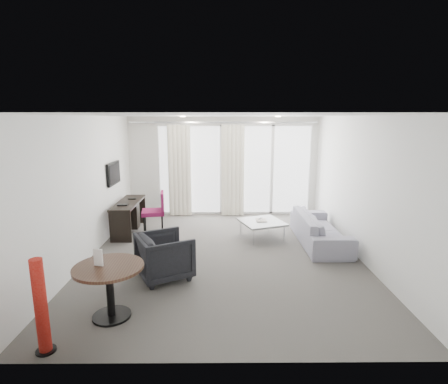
{
  "coord_description": "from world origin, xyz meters",
  "views": [
    {
      "loc": [
        -0.05,
        -6.26,
        2.55
      ],
      "look_at": [
        0.0,
        0.6,
        1.1
      ],
      "focal_mm": 28.0,
      "sensor_mm": 36.0,
      "label": 1
    }
  ],
  "objects_px": {
    "tub_armchair": "(165,256)",
    "desk_chair": "(153,213)",
    "red_lamp": "(41,307)",
    "round_table": "(110,292)",
    "rattan_chair_b": "(280,188)",
    "desk": "(129,217)",
    "sofa": "(320,229)",
    "coffee_table": "(262,230)",
    "rattan_chair_a": "(246,187)"
  },
  "relations": [
    {
      "from": "tub_armchair",
      "to": "desk_chair",
      "type": "bearing_deg",
      "value": -12.11
    },
    {
      "from": "red_lamp",
      "to": "tub_armchair",
      "type": "distance_m",
      "value": 2.14
    },
    {
      "from": "round_table",
      "to": "rattan_chair_b",
      "type": "height_order",
      "value": "rattan_chair_b"
    },
    {
      "from": "tub_armchair",
      "to": "rattan_chair_b",
      "type": "xyz_separation_m",
      "value": [
        2.76,
        5.36,
        0.06
      ]
    },
    {
      "from": "desk",
      "to": "rattan_chair_b",
      "type": "distance_m",
      "value": 4.97
    },
    {
      "from": "rattan_chair_b",
      "to": "desk",
      "type": "bearing_deg",
      "value": -129.7
    },
    {
      "from": "desk",
      "to": "red_lamp",
      "type": "height_order",
      "value": "red_lamp"
    },
    {
      "from": "desk",
      "to": "round_table",
      "type": "height_order",
      "value": "round_table"
    },
    {
      "from": "desk_chair",
      "to": "sofa",
      "type": "relative_size",
      "value": 0.45
    },
    {
      "from": "desk",
      "to": "tub_armchair",
      "type": "distance_m",
      "value": 2.63
    },
    {
      "from": "coffee_table",
      "to": "rattan_chair_a",
      "type": "distance_m",
      "value": 3.57
    },
    {
      "from": "red_lamp",
      "to": "rattan_chair_a",
      "type": "relative_size",
      "value": 1.25
    },
    {
      "from": "desk_chair",
      "to": "red_lamp",
      "type": "distance_m",
      "value": 4.14
    },
    {
      "from": "rattan_chair_b",
      "to": "sofa",
      "type": "bearing_deg",
      "value": -74.03
    },
    {
      "from": "desk_chair",
      "to": "sofa",
      "type": "bearing_deg",
      "value": -19.72
    },
    {
      "from": "desk",
      "to": "tub_armchair",
      "type": "relative_size",
      "value": 1.85
    },
    {
      "from": "desk",
      "to": "coffee_table",
      "type": "bearing_deg",
      "value": -8.63
    },
    {
      "from": "rattan_chair_a",
      "to": "desk_chair",
      "type": "bearing_deg",
      "value": -141.44
    },
    {
      "from": "desk",
      "to": "coffee_table",
      "type": "height_order",
      "value": "desk"
    },
    {
      "from": "sofa",
      "to": "rattan_chair_b",
      "type": "relative_size",
      "value": 2.43
    },
    {
      "from": "desk_chair",
      "to": "red_lamp",
      "type": "xyz_separation_m",
      "value": [
        -0.42,
        -4.12,
        0.07
      ]
    },
    {
      "from": "coffee_table",
      "to": "tub_armchair",
      "type": "bearing_deg",
      "value": -133.36
    },
    {
      "from": "desk",
      "to": "tub_armchair",
      "type": "height_order",
      "value": "tub_armchair"
    },
    {
      "from": "round_table",
      "to": "rattan_chair_b",
      "type": "bearing_deg",
      "value": 63.3
    },
    {
      "from": "desk_chair",
      "to": "tub_armchair",
      "type": "xyz_separation_m",
      "value": [
        0.62,
        -2.26,
        -0.11
      ]
    },
    {
      "from": "rattan_chair_b",
      "to": "coffee_table",
      "type": "bearing_deg",
      "value": -92.7
    },
    {
      "from": "round_table",
      "to": "red_lamp",
      "type": "distance_m",
      "value": 0.89
    },
    {
      "from": "red_lamp",
      "to": "rattan_chair_b",
      "type": "xyz_separation_m",
      "value": [
        3.81,
        7.22,
        -0.12
      ]
    },
    {
      "from": "desk",
      "to": "desk_chair",
      "type": "bearing_deg",
      "value": -8.85
    },
    {
      "from": "round_table",
      "to": "desk",
      "type": "bearing_deg",
      "value": 100.75
    },
    {
      "from": "desk",
      "to": "rattan_chair_a",
      "type": "height_order",
      "value": "rattan_chair_a"
    },
    {
      "from": "sofa",
      "to": "desk_chair",
      "type": "bearing_deg",
      "value": 79.56
    },
    {
      "from": "red_lamp",
      "to": "rattan_chair_b",
      "type": "relative_size",
      "value": 1.27
    },
    {
      "from": "desk",
      "to": "desk_chair",
      "type": "distance_m",
      "value": 0.59
    },
    {
      "from": "tub_armchair",
      "to": "rattan_chair_a",
      "type": "bearing_deg",
      "value": -44.47
    },
    {
      "from": "desk",
      "to": "rattan_chair_a",
      "type": "xyz_separation_m",
      "value": [
        2.86,
        3.11,
        0.09
      ]
    },
    {
      "from": "coffee_table",
      "to": "rattan_chair_a",
      "type": "height_order",
      "value": "rattan_chair_a"
    },
    {
      "from": "desk",
      "to": "sofa",
      "type": "bearing_deg",
      "value": -10.22
    },
    {
      "from": "red_lamp",
      "to": "sofa",
      "type": "relative_size",
      "value": 0.52
    },
    {
      "from": "red_lamp",
      "to": "round_table",
      "type": "bearing_deg",
      "value": 52.88
    },
    {
      "from": "round_table",
      "to": "tub_armchair",
      "type": "xyz_separation_m",
      "value": [
        0.52,
        1.17,
        0.01
      ]
    },
    {
      "from": "desk",
      "to": "sofa",
      "type": "height_order",
      "value": "desk"
    },
    {
      "from": "tub_armchair",
      "to": "rattan_chair_a",
      "type": "distance_m",
      "value": 5.71
    },
    {
      "from": "rattan_chair_a",
      "to": "rattan_chair_b",
      "type": "bearing_deg",
      "value": -20.97
    },
    {
      "from": "coffee_table",
      "to": "desk_chair",
      "type": "bearing_deg",
      "value": 171.43
    },
    {
      "from": "coffee_table",
      "to": "sofa",
      "type": "relative_size",
      "value": 0.4
    },
    {
      "from": "tub_armchair",
      "to": "rattan_chair_a",
      "type": "xyz_separation_m",
      "value": [
        1.68,
        5.46,
        0.07
      ]
    },
    {
      "from": "tub_armchair",
      "to": "sofa",
      "type": "xyz_separation_m",
      "value": [
        2.96,
        1.6,
        -0.06
      ]
    },
    {
      "from": "red_lamp",
      "to": "coffee_table",
      "type": "height_order",
      "value": "red_lamp"
    },
    {
      "from": "round_table",
      "to": "red_lamp",
      "type": "xyz_separation_m",
      "value": [
        -0.52,
        -0.69,
        0.19
      ]
    }
  ]
}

